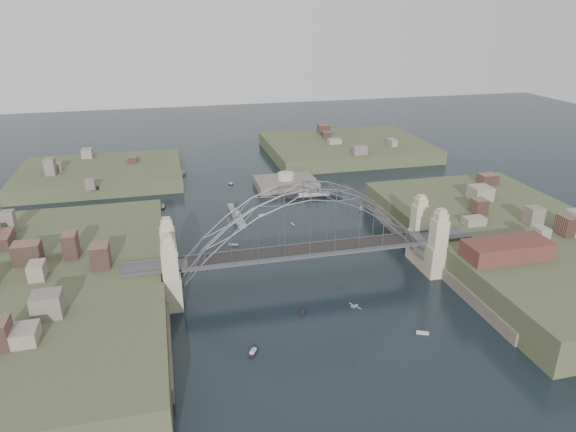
# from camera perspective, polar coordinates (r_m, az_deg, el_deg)

# --- Properties ---
(ground) EXTENTS (500.00, 500.00, 0.00)m
(ground) POSITION_cam_1_polar(r_m,az_deg,el_deg) (125.66, 1.98, -7.23)
(ground) COLOR black
(ground) RESTS_ON ground
(bridge) EXTENTS (84.00, 13.80, 24.60)m
(bridge) POSITION_cam_1_polar(r_m,az_deg,el_deg) (120.13, 2.06, -2.10)
(bridge) COLOR #434346
(bridge) RESTS_ON ground
(shore_west) EXTENTS (50.50, 90.00, 12.00)m
(shore_west) POSITION_cam_1_polar(r_m,az_deg,el_deg) (123.89, -24.80, -8.89)
(shore_west) COLOR #434A2C
(shore_west) RESTS_ON ground
(shore_east) EXTENTS (50.50, 90.00, 12.00)m
(shore_east) POSITION_cam_1_polar(r_m,az_deg,el_deg) (149.43, 23.70, -3.39)
(shore_east) COLOR #434A2C
(shore_east) RESTS_ON ground
(headland_nw) EXTENTS (60.00, 45.00, 9.00)m
(headland_nw) POSITION_cam_1_polar(r_m,az_deg,el_deg) (210.82, -19.98, 3.88)
(headland_nw) COLOR #434A2C
(headland_nw) RESTS_ON ground
(headland_ne) EXTENTS (70.00, 55.00, 9.50)m
(headland_ne) POSITION_cam_1_polar(r_m,az_deg,el_deg) (237.74, 6.45, 7.10)
(headland_ne) COLOR #434A2C
(headland_ne) RESTS_ON ground
(fort_island) EXTENTS (22.00, 16.00, 9.40)m
(fort_island) POSITION_cam_1_polar(r_m,az_deg,el_deg) (190.67, -0.25, 3.13)
(fort_island) COLOR #5E544B
(fort_island) RESTS_ON ground
(wharf_shed) EXTENTS (20.00, 8.00, 4.00)m
(wharf_shed) POSITION_cam_1_polar(r_m,az_deg,el_deg) (128.55, 23.12, -3.43)
(wharf_shed) COLOR #592D26
(wharf_shed) RESTS_ON shore_east
(finger_pier) EXTENTS (4.00, 22.00, 1.40)m
(finger_pier) POSITION_cam_1_polar(r_m,az_deg,el_deg) (120.36, 24.40, -10.46)
(finger_pier) COLOR #434346
(finger_pier) RESTS_ON ground
(naval_cruiser_near) EXTENTS (3.12, 18.76, 5.61)m
(naval_cruiser_near) POSITION_cam_1_polar(r_m,az_deg,el_deg) (163.38, -5.75, 0.17)
(naval_cruiser_near) COLOR gray
(naval_cruiser_near) RESTS_ON ground
(naval_cruiser_far) EXTENTS (7.18, 14.13, 4.87)m
(naval_cruiser_far) POSITION_cam_1_polar(r_m,az_deg,el_deg) (204.65, -12.15, 4.28)
(naval_cruiser_far) COLOR gray
(naval_cruiser_far) RESTS_ON ground
(ocean_liner) EXTENTS (19.80, 3.76, 4.83)m
(ocean_liner) POSITION_cam_1_polar(r_m,az_deg,el_deg) (179.00, 2.90, 2.19)
(ocean_liner) COLOR black
(ocean_liner) RESTS_ON ground
(aeroplane) EXTENTS (1.77, 2.71, 0.43)m
(aeroplane) POSITION_cam_1_polar(r_m,az_deg,el_deg) (103.97, 7.38, -9.89)
(aeroplane) COLOR #A1A3A9
(small_boat_a) EXTENTS (2.93, 1.77, 0.45)m
(small_boat_a) POSITION_cam_1_polar(r_m,az_deg,el_deg) (144.32, -6.11, -3.22)
(small_boat_a) COLOR beige
(small_boat_a) RESTS_ON ground
(small_boat_b) EXTENTS (0.91, 1.79, 0.45)m
(small_boat_b) POSITION_cam_1_polar(r_m,az_deg,el_deg) (157.08, 0.52, -0.92)
(small_boat_b) COLOR beige
(small_boat_b) RESTS_ON ground
(small_boat_c) EXTENTS (1.99, 2.82, 0.45)m
(small_boat_c) POSITION_cam_1_polar(r_m,az_deg,el_deg) (113.42, 1.64, -10.66)
(small_boat_c) COLOR beige
(small_boat_c) RESTS_ON ground
(small_boat_d) EXTENTS (1.55, 2.14, 2.38)m
(small_boat_d) POSITION_cam_1_polar(r_m,az_deg,el_deg) (169.67, 8.10, 0.92)
(small_boat_d) COLOR beige
(small_boat_d) RESTS_ON ground
(small_boat_e) EXTENTS (1.91, 3.62, 2.38)m
(small_boat_e) POSITION_cam_1_polar(r_m,az_deg,el_deg) (175.00, -13.68, 1.07)
(small_boat_e) COLOR beige
(small_boat_e) RESTS_ON ground
(small_boat_f) EXTENTS (1.58, 1.39, 0.45)m
(small_boat_f) POSITION_cam_1_polar(r_m,az_deg,el_deg) (164.18, -3.01, 0.09)
(small_boat_f) COLOR beige
(small_boat_f) RESTS_ON ground
(small_boat_g) EXTENTS (2.59, 1.80, 0.45)m
(small_boat_g) POSITION_cam_1_polar(r_m,az_deg,el_deg) (110.59, 14.69, -12.43)
(small_boat_g) COLOR beige
(small_boat_g) RESTS_ON ground
(small_boat_h) EXTENTS (1.93, 1.75, 1.43)m
(small_boat_h) POSITION_cam_1_polar(r_m,az_deg,el_deg) (194.15, -6.35, 3.54)
(small_boat_h) COLOR beige
(small_boat_h) RESTS_ON ground
(small_boat_i) EXTENTS (2.07, 1.75, 2.38)m
(small_boat_i) POSITION_cam_1_polar(r_m,az_deg,el_deg) (145.25, 13.63, -3.24)
(small_boat_i) COLOR beige
(small_boat_i) RESTS_ON ground
(small_boat_j) EXTENTS (2.40, 3.07, 1.43)m
(small_boat_j) POSITION_cam_1_polar(r_m,az_deg,el_deg) (102.03, -3.89, -14.82)
(small_boat_j) COLOR beige
(small_boat_j) RESTS_ON ground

